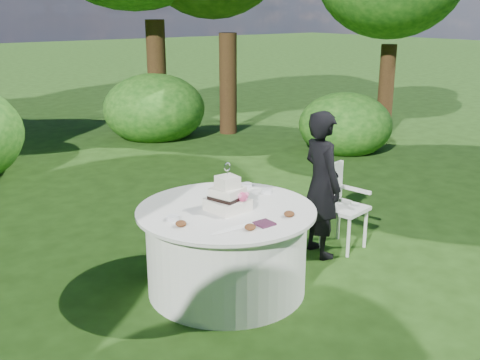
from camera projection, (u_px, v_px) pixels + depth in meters
name	position (u px, v px, depth m)	size (l,w,h in m)	color
ground	(227.00, 288.00, 5.07)	(80.00, 80.00, 0.00)	#1B350E
napkins	(264.00, 224.00, 4.48)	(0.14, 0.14, 0.02)	#401B30
feather_plume	(235.00, 228.00, 4.40)	(0.48, 0.07, 0.01)	white
guest	(322.00, 184.00, 5.59)	(0.54, 0.36, 1.49)	black
table	(226.00, 249.00, 4.96)	(1.56, 1.56, 0.77)	white
cake	(228.00, 197.00, 4.78)	(0.33, 0.33, 0.42)	white
chair	(339.00, 200.00, 5.84)	(0.48, 0.48, 0.88)	silver
votives	(231.00, 197.00, 5.07)	(1.16, 0.43, 0.04)	white
petal_cups	(237.00, 211.00, 4.72)	(0.99, 1.08, 0.05)	#562D16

